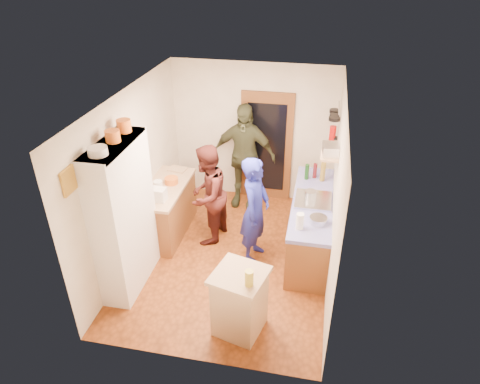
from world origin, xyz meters
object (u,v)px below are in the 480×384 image
(person_back, at_px, (244,156))
(hutch_body, at_px, (124,217))
(island_base, at_px, (240,303))
(person_hob, at_px, (257,212))
(right_counter_base, at_px, (311,226))
(person_left, at_px, (210,194))

(person_back, bearing_deg, hutch_body, -113.83)
(island_base, relative_size, person_hob, 0.50)
(person_hob, xyz_separation_m, person_back, (-0.49, 1.57, 0.13))
(island_base, bearing_deg, person_back, 99.82)
(right_counter_base, xyz_separation_m, person_back, (-1.30, 1.14, 0.57))
(hutch_body, height_order, island_base, hutch_body)
(hutch_body, distance_m, person_left, 1.54)
(hutch_body, distance_m, right_counter_base, 2.90)
(island_base, distance_m, person_back, 3.14)
(right_counter_base, height_order, person_hob, person_hob)
(person_hob, height_order, person_back, person_back)
(person_left, distance_m, person_back, 1.25)
(person_hob, relative_size, person_left, 1.02)
(island_base, xyz_separation_m, person_left, (-0.86, 1.85, 0.41))
(hutch_body, xyz_separation_m, right_counter_base, (2.50, 1.30, -0.68))
(person_hob, distance_m, person_back, 1.65)
(island_base, distance_m, person_left, 2.08)
(right_counter_base, relative_size, person_hob, 1.28)
(person_hob, bearing_deg, hutch_body, 125.59)
(hutch_body, bearing_deg, person_back, 63.78)
(hutch_body, xyz_separation_m, island_base, (1.73, -0.61, -0.67))
(person_left, bearing_deg, right_counter_base, 102.89)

